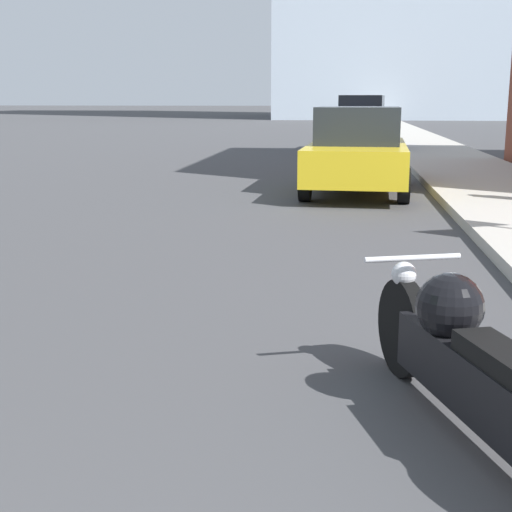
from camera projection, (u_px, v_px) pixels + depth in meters
name	position (u px, v px, depth m)	size (l,w,h in m)	color
sidewalk	(399.00, 131.00, 38.19)	(2.65, 240.00, 0.15)	#B2ADA3
motorcycle	(465.00, 359.00, 3.75)	(0.97, 2.31, 0.82)	black
parked_car_yellow	(357.00, 151.00, 13.49)	(2.05, 4.53, 1.61)	gold
parked_car_blue	(362.00, 124.00, 24.46)	(2.10, 4.40, 1.88)	#1E3899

